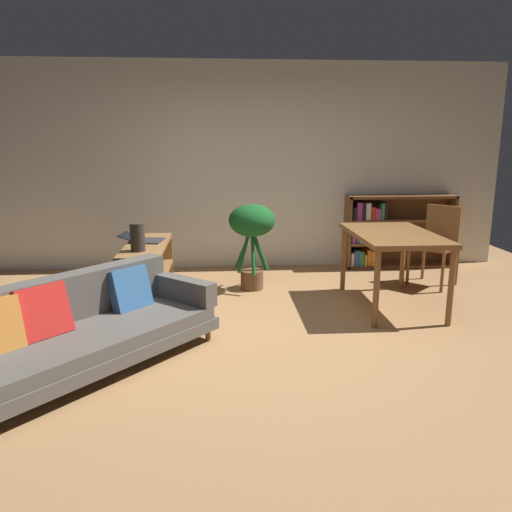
# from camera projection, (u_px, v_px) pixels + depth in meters

# --- Properties ---
(ground_plane) EXTENTS (8.16, 8.16, 0.00)m
(ground_plane) POSITION_uv_depth(u_px,v_px,m) (269.00, 339.00, 4.33)
(ground_plane) COLOR #A87A4C
(back_wall_panel) EXTENTS (6.80, 0.10, 2.70)m
(back_wall_panel) POSITION_uv_depth(u_px,v_px,m) (250.00, 167.00, 6.66)
(back_wall_panel) COLOR silver
(back_wall_panel) RESTS_ON ground_plane
(fabric_couch) EXTENTS (1.99, 2.10, 0.67)m
(fabric_couch) POSITION_uv_depth(u_px,v_px,m) (76.00, 328.00, 3.73)
(fabric_couch) COLOR brown
(fabric_couch) RESTS_ON ground_plane
(media_console) EXTENTS (0.43, 1.34, 0.60)m
(media_console) POSITION_uv_depth(u_px,v_px,m) (147.00, 272.00, 5.44)
(media_console) COLOR olive
(media_console) RESTS_ON ground_plane
(open_laptop) EXTENTS (0.50, 0.38, 0.09)m
(open_laptop) POSITION_uv_depth(u_px,v_px,m) (144.00, 239.00, 5.51)
(open_laptop) COLOR #333338
(open_laptop) RESTS_ON media_console
(desk_speaker) EXTENTS (0.14, 0.14, 0.28)m
(desk_speaker) POSITION_uv_depth(u_px,v_px,m) (138.00, 237.00, 4.99)
(desk_speaker) COLOR #2D2823
(desk_speaker) RESTS_ON media_console
(potted_floor_plant) EXTENTS (0.53, 0.53, 0.99)m
(potted_floor_plant) POSITION_uv_depth(u_px,v_px,m) (252.00, 229.00, 5.68)
(potted_floor_plant) COLOR brown
(potted_floor_plant) RESTS_ON ground_plane
(dining_table) EXTENTS (0.80, 1.33, 0.78)m
(dining_table) POSITION_uv_depth(u_px,v_px,m) (393.00, 240.00, 5.07)
(dining_table) COLOR brown
(dining_table) RESTS_ON ground_plane
(dining_chair_near) EXTENTS (0.64, 0.64, 0.94)m
(dining_chair_near) POSITION_uv_depth(u_px,v_px,m) (437.00, 241.00, 5.91)
(dining_chair_near) COLOR brown
(dining_chair_near) RESTS_ON ground_plane
(bookshelf) EXTENTS (1.46, 0.30, 0.98)m
(bookshelf) POSITION_uv_depth(u_px,v_px,m) (390.00, 231.00, 6.81)
(bookshelf) COLOR brown
(bookshelf) RESTS_ON ground_plane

